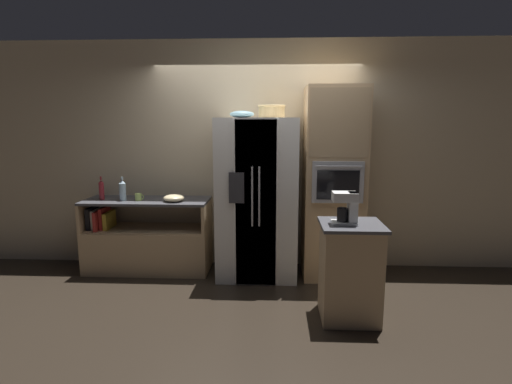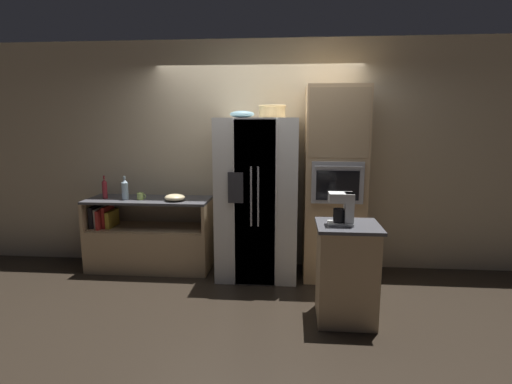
% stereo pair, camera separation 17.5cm
% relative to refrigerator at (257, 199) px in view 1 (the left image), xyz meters
% --- Properties ---
extents(ground_plane, '(20.00, 20.00, 0.00)m').
position_rel_refrigerator_xyz_m(ground_plane, '(-0.02, -0.06, -0.93)').
color(ground_plane, black).
extents(wall_back, '(12.00, 0.06, 2.80)m').
position_rel_refrigerator_xyz_m(wall_back, '(-0.02, 0.40, 0.47)').
color(wall_back, beige).
rests_on(wall_back, ground_plane).
extents(counter_left, '(1.50, 0.56, 0.89)m').
position_rel_refrigerator_xyz_m(counter_left, '(-1.37, 0.09, -0.61)').
color(counter_left, tan).
rests_on(counter_left, ground_plane).
extents(refrigerator, '(0.92, 0.77, 1.86)m').
position_rel_refrigerator_xyz_m(refrigerator, '(0.00, 0.00, 0.00)').
color(refrigerator, white).
rests_on(refrigerator, ground_plane).
extents(wall_oven, '(0.68, 0.71, 2.21)m').
position_rel_refrigerator_xyz_m(wall_oven, '(0.89, 0.04, 0.18)').
color(wall_oven, tan).
rests_on(wall_oven, ground_plane).
extents(island_counter, '(0.56, 0.54, 0.91)m').
position_rel_refrigerator_xyz_m(island_counter, '(0.91, -1.04, -0.47)').
color(island_counter, tan).
rests_on(island_counter, ground_plane).
extents(wicker_basket, '(0.32, 0.32, 0.14)m').
position_rel_refrigerator_xyz_m(wicker_basket, '(0.16, 0.09, 1.01)').
color(wicker_basket, tan).
rests_on(wicker_basket, refrigerator).
extents(fruit_bowl, '(0.27, 0.27, 0.08)m').
position_rel_refrigerator_xyz_m(fruit_bowl, '(-0.17, -0.04, 0.97)').
color(fruit_bowl, '#668C99').
rests_on(fruit_bowl, refrigerator).
extents(bottle_tall, '(0.06, 0.06, 0.28)m').
position_rel_refrigerator_xyz_m(bottle_tall, '(-1.89, 0.07, 0.08)').
color(bottle_tall, maroon).
rests_on(bottle_tall, counter_left).
extents(bottle_short, '(0.08, 0.08, 0.28)m').
position_rel_refrigerator_xyz_m(bottle_short, '(-1.62, 0.02, 0.08)').
color(bottle_short, silver).
rests_on(bottle_short, counter_left).
extents(mug, '(0.11, 0.08, 0.09)m').
position_rel_refrigerator_xyz_m(mug, '(-1.43, 0.02, 0.00)').
color(mug, '#B2D166').
rests_on(mug, counter_left).
extents(mixing_bowl, '(0.24, 0.24, 0.08)m').
position_rel_refrigerator_xyz_m(mixing_bowl, '(-0.99, -0.01, -0.00)').
color(mixing_bowl, beige).
rests_on(mixing_bowl, counter_left).
extents(coffee_maker, '(0.22, 0.16, 0.29)m').
position_rel_refrigerator_xyz_m(coffee_maker, '(0.86, -1.06, 0.14)').
color(coffee_maker, white).
rests_on(coffee_maker, island_counter).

